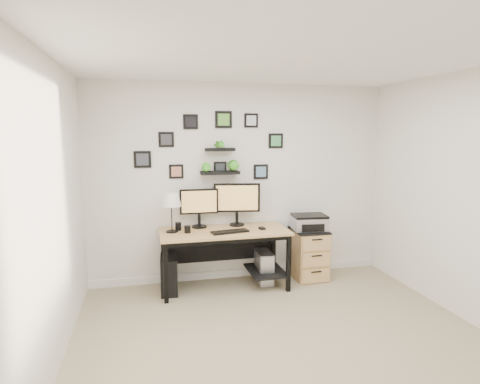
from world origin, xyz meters
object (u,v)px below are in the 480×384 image
object	(u,v)px
mug	(187,229)
monitor_left	(199,205)
pc_tower_grey	(264,267)
desk	(227,239)
pc_tower_black	(169,274)
printer	(309,222)
table_lamp	(171,200)
file_cabinet	(309,254)
monitor_right	(237,201)

from	to	relation	value
mug	monitor_left	bearing A→B (deg)	53.89
pc_tower_grey	monitor_left	bearing A→B (deg)	168.97
desk	pc_tower_black	world-z (taller)	desk
desk	printer	xyz separation A→B (m)	(1.15, 0.06, 0.15)
pc_tower_grey	printer	world-z (taller)	printer
desk	table_lamp	bearing A→B (deg)	176.99
pc_tower_black	desk	bearing A→B (deg)	2.93
monitor_left	pc_tower_grey	distance (m)	1.19
table_lamp	pc_tower_black	bearing A→B (deg)	-147.29
desk	monitor_left	size ratio (longest dim) A/B	3.18
pc_tower_grey	printer	distance (m)	0.85
desk	monitor_left	bearing A→B (deg)	149.04
monitor_left	desk	bearing A→B (deg)	-30.96
mug	pc_tower_black	xyz separation A→B (m)	(-0.23, 0.06, -0.57)
desk	pc_tower_black	xyz separation A→B (m)	(-0.73, 0.00, -0.40)
file_cabinet	printer	world-z (taller)	printer
table_lamp	pc_tower_grey	world-z (taller)	table_lamp
monitor_left	monitor_right	bearing A→B (deg)	-0.12
monitor_left	table_lamp	size ratio (longest dim) A/B	1.02
table_lamp	file_cabinet	distance (m)	2.00
mug	pc_tower_grey	distance (m)	1.17
monitor_left	printer	world-z (taller)	monitor_left
monitor_right	mug	world-z (taller)	monitor_right
table_lamp	pc_tower_grey	distance (m)	1.51
desk	file_cabinet	distance (m)	1.19
pc_tower_black	file_cabinet	size ratio (longest dim) A/B	0.67
desk	pc_tower_black	distance (m)	0.83
mug	monitor_right	bearing A→B (deg)	19.81
monitor_left	mug	world-z (taller)	monitor_left
monitor_right	pc_tower_black	xyz separation A→B (m)	(-0.91, -0.19, -0.86)
pc_tower_grey	printer	size ratio (longest dim) A/B	0.91
mug	printer	size ratio (longest dim) A/B	0.18
monitor_right	printer	size ratio (longest dim) A/B	1.26
pc_tower_grey	file_cabinet	xyz separation A→B (m)	(0.64, 0.03, 0.13)
file_cabinet	monitor_left	bearing A→B (deg)	174.82
monitor_left	pc_tower_black	xyz separation A→B (m)	(-0.41, -0.19, -0.82)
monitor_left	monitor_right	distance (m)	0.50
printer	pc_tower_black	bearing A→B (deg)	-178.15
file_cabinet	printer	bearing A→B (deg)	95.28
monitor_right	table_lamp	size ratio (longest dim) A/B	1.22
desk	monitor_left	world-z (taller)	monitor_left
desk	file_cabinet	xyz separation A→B (m)	(1.15, 0.06, -0.29)
monitor_right	file_cabinet	world-z (taller)	monitor_right
monitor_left	table_lamp	xyz separation A→B (m)	(-0.36, -0.16, 0.10)
file_cabinet	pc_tower_black	bearing A→B (deg)	-178.29
pc_tower_black	printer	xyz separation A→B (m)	(1.88, 0.06, 0.55)
table_lamp	monitor_left	bearing A→B (deg)	23.35
table_lamp	pc_tower_black	world-z (taller)	table_lamp
table_lamp	pc_tower_black	size ratio (longest dim) A/B	1.09
monitor_right	file_cabinet	distance (m)	1.23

